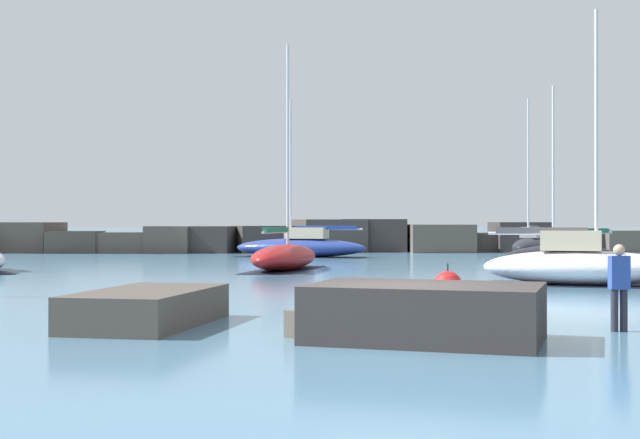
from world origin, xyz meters
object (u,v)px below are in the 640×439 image
object	(u,v)px
sailboat_moored_1	(301,246)
sailboat_moored_5	(562,254)
sailboat_moored_2	(530,245)
person_on_rocks	(619,283)
sailboat_moored_7	(285,257)
mooring_buoy_orange_near	(448,286)
sailboat_moored_0	(580,265)

from	to	relation	value
sailboat_moored_1	sailboat_moored_5	bearing A→B (deg)	-45.99
sailboat_moored_2	person_on_rocks	distance (m)	37.18
sailboat_moored_5	person_on_rocks	size ratio (longest dim) A/B	4.98
sailboat_moored_1	person_on_rocks	bearing A→B (deg)	-81.84
sailboat_moored_2	sailboat_moored_5	size ratio (longest dim) A/B	1.14
sailboat_moored_5	sailboat_moored_7	world-z (taller)	sailboat_moored_7
sailboat_moored_5	sailboat_moored_7	size ratio (longest dim) A/B	0.84
person_on_rocks	sailboat_moored_7	bearing A→B (deg)	105.85
sailboat_moored_5	person_on_rocks	distance (m)	24.25
sailboat_moored_2	sailboat_moored_7	distance (m)	20.75
sailboat_moored_1	sailboat_moored_2	xyz separation A→B (m)	(13.76, 0.80, 0.02)
sailboat_moored_1	sailboat_moored_7	distance (m)	13.75
sailboat_moored_1	sailboat_moored_5	size ratio (longest dim) A/B	1.12
sailboat_moored_2	person_on_rocks	xyz separation A→B (m)	(-8.69, -36.14, 0.26)
mooring_buoy_orange_near	person_on_rocks	distance (m)	7.07
sailboat_moored_0	sailboat_moored_5	size ratio (longest dim) A/B	1.09
mooring_buoy_orange_near	sailboat_moored_1	bearing A→B (deg)	96.20
sailboat_moored_5	person_on_rocks	bearing A→B (deg)	-105.57
sailboat_moored_2	sailboat_moored_7	world-z (taller)	sailboat_moored_7
mooring_buoy_orange_near	sailboat_moored_0	bearing A→B (deg)	44.62
sailboat_moored_0	person_on_rocks	bearing A→B (deg)	-105.88
person_on_rocks	sailboat_moored_5	bearing A→B (deg)	74.43
sailboat_moored_0	sailboat_moored_7	bearing A→B (deg)	135.16
sailboat_moored_5	sailboat_moored_7	distance (m)	12.77
sailboat_moored_1	mooring_buoy_orange_near	bearing A→B (deg)	-83.80
mooring_buoy_orange_near	sailboat_moored_2	bearing A→B (deg)	70.07
mooring_buoy_orange_near	person_on_rocks	world-z (taller)	person_on_rocks
sailboat_moored_7	mooring_buoy_orange_near	size ratio (longest dim) A/B	10.06
sailboat_moored_0	sailboat_moored_5	distance (m)	11.67
sailboat_moored_5	person_on_rocks	xyz separation A→B (m)	(-6.51, -23.36, 0.30)
person_on_rocks	sailboat_moored_1	bearing A→B (deg)	98.16
sailboat_moored_0	mooring_buoy_orange_near	xyz separation A→B (m)	(-5.41, -5.34, -0.28)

